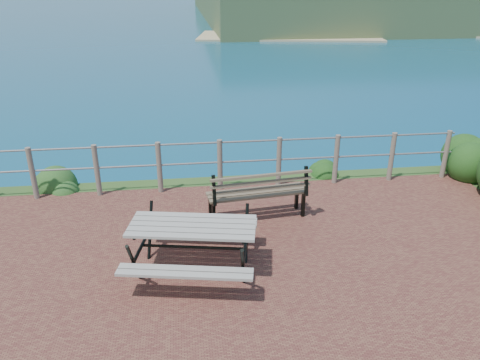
{
  "coord_description": "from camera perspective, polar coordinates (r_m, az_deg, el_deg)",
  "views": [
    {
      "loc": [
        -0.66,
        -4.96,
        3.84
      ],
      "look_at": [
        0.22,
        2.05,
        0.75
      ],
      "focal_mm": 35.0,
      "sensor_mm": 36.0,
      "label": 1
    }
  ],
  "objects": [
    {
      "name": "ground",
      "position": [
        6.3,
        0.31,
        -13.9
      ],
      "size": [
        10.0,
        7.0,
        0.12
      ],
      "primitive_type": "cube",
      "color": "brown",
      "rests_on": "ground"
    },
    {
      "name": "shrub_right_edge",
      "position": [
        10.83,
        25.69,
        0.4
      ],
      "size": [
        1.09,
        1.09,
        1.56
      ],
      "primitive_type": "ellipsoid",
      "color": "#1F4515",
      "rests_on": "ground"
    },
    {
      "name": "shrub_lip_east",
      "position": [
        10.19,
        10.51,
        1.07
      ],
      "size": [
        0.82,
        0.82,
        0.58
      ],
      "primitive_type": "ellipsoid",
      "color": "#1F4515",
      "rests_on": "ground"
    },
    {
      "name": "shrub_lip_west",
      "position": [
        9.94,
        -20.94,
        -0.76
      ],
      "size": [
        0.85,
        0.85,
        0.63
      ],
      "primitive_type": "ellipsoid",
      "color": "#275720",
      "rests_on": "ground"
    },
    {
      "name": "safety_railing",
      "position": [
        8.95,
        -2.46,
        2.19
      ],
      "size": [
        9.4,
        0.1,
        1.0
      ],
      "color": "#6B5B4C",
      "rests_on": "ground"
    },
    {
      "name": "picnic_table",
      "position": [
        6.54,
        -5.73,
        -7.59
      ],
      "size": [
        1.82,
        1.47,
        0.72
      ],
      "rotation": [
        0.0,
        0.0,
        -0.19
      ],
      "color": "gray",
      "rests_on": "ground"
    },
    {
      "name": "park_bench",
      "position": [
        7.83,
        2.11,
        -0.61
      ],
      "size": [
        1.73,
        0.62,
        0.95
      ],
      "rotation": [
        0.0,
        0.0,
        0.12
      ],
      "color": "brown",
      "rests_on": "ground"
    }
  ]
}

